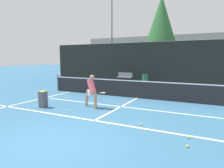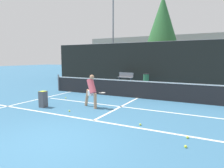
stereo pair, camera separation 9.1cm
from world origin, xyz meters
The scene contains 22 objects.
ground_plane centered at (0.00, 0.00, 0.00)m, with size 100.00×100.00×0.00m, color teal.
court_baseline_near centered at (0.00, 2.00, 0.00)m, with size 11.00×0.10×0.01m, color white.
court_service_line centered at (0.00, 4.24, 0.00)m, with size 8.25×0.10×0.01m, color white.
court_center_mark centered at (0.00, 4.20, 0.00)m, with size 0.10×4.39×0.01m, color white.
court_sideline_left centered at (-4.51, 4.20, 0.00)m, with size 0.10×5.39×0.01m, color white.
net centered at (0.00, 6.39, 0.51)m, with size 11.09×0.09×1.07m.
fence_back centered at (0.00, 14.15, 1.80)m, with size 24.00×0.06×3.61m.
player_practicing centered at (-1.07, 3.54, 0.78)m, with size 1.23×0.45×1.43m.
tennis_ball_scattered_0 centered at (3.08, 1.22, 0.03)m, with size 0.07×0.07×0.07m, color #D1E033.
tennis_ball_scattered_1 centered at (-2.15, 4.70, 0.03)m, with size 0.07×0.07×0.07m, color #D1E033.
tennis_ball_scattered_2 centered at (1.59, 2.25, 0.03)m, with size 0.07×0.07×0.07m, color #D1E033.
tennis_ball_scattered_3 centered at (-1.47, 2.53, 0.03)m, with size 0.07×0.07×0.07m, color #D1E033.
tennis_ball_scattered_4 centered at (-3.36, 4.54, 0.03)m, with size 0.07×0.07×0.07m, color #D1E033.
tennis_ball_scattered_5 centered at (3.05, 1.83, 0.03)m, with size 0.07×0.07×0.07m, color #D1E033.
ball_hopper centered at (-2.98, 2.62, 0.37)m, with size 0.28×0.28×0.71m.
courtside_bench centered at (-3.50, 12.91, 0.46)m, with size 1.44×0.48×0.86m.
trash_bin centered at (-1.66, 13.11, 0.40)m, with size 0.53×0.53×0.80m.
parked_car centered at (3.44, 18.54, 0.58)m, with size 1.69×4.62×1.38m.
floodlight_mast centered at (-7.12, 17.55, 6.23)m, with size 1.10×0.24×10.04m.
tree_west centered at (-1.59, 18.20, 6.15)m, with size 3.27×3.27×8.71m.
tree_mid centered at (-5.81, 21.64, 3.05)m, with size 3.02×3.02×3.54m.
building_far centered at (0.00, 31.17, 2.95)m, with size 36.00×2.40×5.90m, color gray.
Camera 2 is at (3.58, -3.59, 2.11)m, focal length 32.00 mm.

